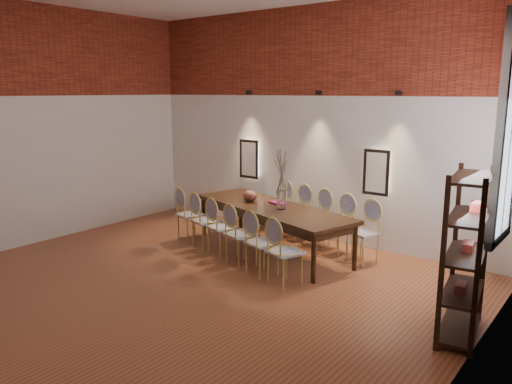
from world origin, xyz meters
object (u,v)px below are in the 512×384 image
Objects in this scene: vase at (281,200)px; shelving_rack at (465,255)px; chair_far_b at (278,208)px; chair_near_c at (223,227)px; chair_far_e at (338,225)px; chair_near_e at (262,243)px; chair_near_d at (241,235)px; chair_far_d at (316,219)px; dining_table at (271,229)px; chair_far_a at (261,203)px; book at (277,203)px; bowl at (250,196)px; chair_near_a at (191,215)px; chair_far_c at (296,213)px; chair_near_b at (206,221)px; chair_near_f at (285,252)px; chair_far_f at (363,233)px.

vase is 0.17× the size of shelving_rack.
chair_near_c is at bearing 108.27° from chair_far_b.
chair_far_e is 1.02m from vase.
chair_near_d is at bearing 180.00° from chair_near_e.
chair_far_d is (0.98, -0.27, 0.00)m from chair_far_b.
chair_far_a reaches higher than dining_table.
book is at bearing 149.64° from shelving_rack.
chair_far_d is 0.73m from book.
book is (0.48, 0.13, -0.07)m from bowl.
chair_far_e is at bearing 37.13° from chair_near_a.
chair_near_d is 1.00× the size of chair_far_e.
chair_near_a is at bearing 180.00° from chair_near_c.
chair_near_e is at bearing 142.87° from chair_far_a.
chair_far_b is 1.00× the size of chair_far_d.
bowl is at bearing -174.41° from dining_table.
vase reaches higher than chair_near_c.
dining_table is 10.18× the size of vase.
chair_near_a is 3.13× the size of vase.
chair_near_d and chair_far_c have the same top height.
chair_far_a is 4.85m from shelving_rack.
shelving_rack is (4.24, -0.54, 0.43)m from chair_near_b.
chair_near_d is at bearing 0.00° from chair_near_b.
book is (-0.07, 1.03, 0.30)m from chair_near_d.
chair_far_b is (0.41, 1.49, 0.00)m from chair_near_b.
chair_far_a reaches higher than bowl.
shelving_rack reaches higher than chair_near_d.
shelving_rack is at bearing -2.61° from dining_table.
chair_near_d is 3.13× the size of vase.
chair_near_b is 2.04m from chair_near_f.
chair_far_c is 1.00× the size of chair_far_f.
chair_far_d is at bearing 56.56° from chair_near_b.
chair_near_d is (0.49, -0.14, 0.00)m from chair_near_c.
chair_far_c is at bearing 107.95° from vase.
chair_near_b is 1.00× the size of chair_far_e.
chair_near_f is 1.54m from chair_far_f.
bowl is (-0.47, -0.72, 0.37)m from chair_far_c.
chair_far_a is (-1.06, 1.89, 0.00)m from chair_near_d.
chair_far_e is at bearing 41.07° from vase.
shelving_rack is (2.84, -1.75, 0.43)m from chair_far_d.
chair_far_c is at bearing 108.27° from dining_table.
book is at bearing 112.95° from dining_table.
shelving_rack is (2.77, -0.13, 0.43)m from chair_near_e.
chair_near_f is 1.85m from chair_far_d.
book is at bearing 109.27° from chair_near_d.
chair_far_f is 3.13× the size of vase.
chair_near_c is at bearing -115.34° from book.
chair_near_a is at bearing 45.27° from chair_far_d.
chair_near_a is at bearing 37.13° from chair_far_e.
chair_far_d is 3.92× the size of bowl.
chair_far_d is at bearing 74.51° from vase.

